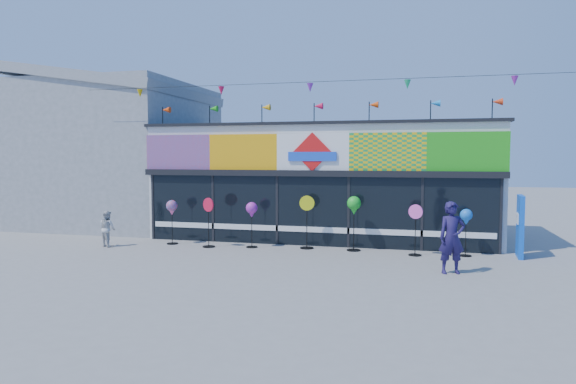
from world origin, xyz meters
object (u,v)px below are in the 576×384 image
(blue_sign, at_px, (520,226))
(adult_man, at_px, (452,238))
(spinner_6, at_px, (466,218))
(spinner_2, at_px, (252,211))
(spinner_5, at_px, (415,229))
(spinner_4, at_px, (354,207))
(spinner_3, at_px, (307,221))
(spinner_0, at_px, (172,209))
(spinner_1, at_px, (209,221))
(child, at_px, (107,228))

(blue_sign, relative_size, adult_man, 1.00)
(spinner_6, bearing_deg, spinner_2, -178.43)
(spinner_5, xyz_separation_m, spinner_6, (1.45, 0.27, 0.32))
(spinner_2, relative_size, spinner_4, 0.86)
(blue_sign, bearing_deg, spinner_2, -172.80)
(spinner_6, bearing_deg, spinner_3, 179.13)
(spinner_0, bearing_deg, blue_sign, 2.35)
(spinner_3, bearing_deg, spinner_1, -170.20)
(blue_sign, relative_size, spinner_2, 1.23)
(spinner_1, xyz_separation_m, spinner_2, (1.38, 0.29, 0.33))
(child, bearing_deg, spinner_6, -150.97)
(spinner_4, bearing_deg, spinner_6, -0.98)
(blue_sign, relative_size, spinner_1, 1.13)
(spinner_5, bearing_deg, spinner_4, 170.18)
(blue_sign, distance_m, spinner_0, 10.94)
(spinner_2, height_order, spinner_3, spinner_3)
(spinner_5, bearing_deg, spinner_6, 10.46)
(blue_sign, bearing_deg, child, -169.43)
(blue_sign, distance_m, spinner_3, 6.35)
(spinner_1, xyz_separation_m, spinner_3, (3.15, 0.54, 0.05))
(spinner_0, height_order, adult_man, adult_man)
(spinner_4, height_order, spinner_6, spinner_4)
(spinner_1, height_order, child, spinner_1)
(spinner_1, relative_size, spinner_6, 1.14)
(adult_man, bearing_deg, spinner_5, 95.40)
(spinner_3, xyz_separation_m, spinner_5, (3.38, -0.34, -0.09))
(blue_sign, bearing_deg, spinner_6, -167.32)
(spinner_3, bearing_deg, child, -169.07)
(blue_sign, relative_size, spinner_3, 1.07)
(spinner_5, distance_m, adult_man, 2.37)
(spinner_1, relative_size, adult_man, 0.88)
(spinner_5, bearing_deg, spinner_0, 179.70)
(spinner_0, xyz_separation_m, adult_man, (8.87, -2.23, -0.28))
(spinner_3, xyz_separation_m, child, (-6.43, -1.24, -0.31))
(spinner_4, bearing_deg, child, -171.23)
(spinner_0, height_order, spinner_1, spinner_1)
(spinner_0, bearing_deg, child, -152.98)
(spinner_3, bearing_deg, spinner_5, -5.76)
(blue_sign, distance_m, adult_man, 3.38)
(blue_sign, relative_size, child, 1.54)
(spinner_0, height_order, child, spinner_0)
(spinner_3, height_order, spinner_6, spinner_3)
(spinner_0, relative_size, spinner_6, 1.05)
(spinner_3, bearing_deg, blue_sign, 1.35)
(blue_sign, xyz_separation_m, child, (-12.78, -1.39, -0.33))
(spinner_4, bearing_deg, spinner_1, -173.53)
(spinner_3, relative_size, child, 1.44)
(spinner_0, height_order, spinner_4, spinner_4)
(child, bearing_deg, spinner_4, -148.12)
(blue_sign, height_order, child, blue_sign)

